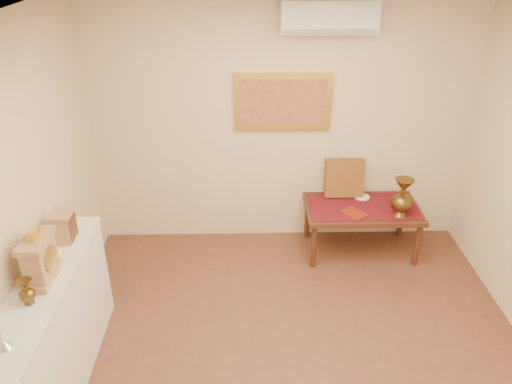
{
  "coord_description": "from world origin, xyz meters",
  "views": [
    {
      "loc": [
        -0.39,
        -2.7,
        3.17
      ],
      "look_at": [
        -0.3,
        1.15,
        1.13
      ],
      "focal_mm": 35.0,
      "sensor_mm": 36.0,
      "label": 1
    }
  ],
  "objects_px": {
    "wooden_chest": "(63,226)",
    "brass_urn_tall": "(403,194)",
    "mantel_clock": "(40,258)",
    "display_ledge": "(49,346)",
    "low_table": "(362,212)"
  },
  "relations": [
    {
      "from": "wooden_chest",
      "to": "brass_urn_tall",
      "type": "bearing_deg",
      "value": 18.91
    },
    {
      "from": "brass_urn_tall",
      "to": "wooden_chest",
      "type": "bearing_deg",
      "value": -161.09
    },
    {
      "from": "mantel_clock",
      "to": "wooden_chest",
      "type": "distance_m",
      "value": 0.51
    },
    {
      "from": "display_ledge",
      "to": "low_table",
      "type": "height_order",
      "value": "display_ledge"
    },
    {
      "from": "wooden_chest",
      "to": "low_table",
      "type": "height_order",
      "value": "wooden_chest"
    },
    {
      "from": "display_ledge",
      "to": "wooden_chest",
      "type": "height_order",
      "value": "wooden_chest"
    },
    {
      "from": "brass_urn_tall",
      "to": "low_table",
      "type": "height_order",
      "value": "brass_urn_tall"
    },
    {
      "from": "mantel_clock",
      "to": "wooden_chest",
      "type": "relative_size",
      "value": 1.68
    },
    {
      "from": "low_table",
      "to": "mantel_clock",
      "type": "bearing_deg",
      "value": -147.14
    },
    {
      "from": "display_ledge",
      "to": "mantel_clock",
      "type": "bearing_deg",
      "value": 86.24
    },
    {
      "from": "mantel_clock",
      "to": "display_ledge",
      "type": "bearing_deg",
      "value": -93.76
    },
    {
      "from": "low_table",
      "to": "wooden_chest",
      "type": "bearing_deg",
      "value": -155.5
    },
    {
      "from": "brass_urn_tall",
      "to": "display_ledge",
      "type": "xyz_separation_m",
      "value": [
        -3.02,
        -1.7,
        -0.31
      ]
    },
    {
      "from": "mantel_clock",
      "to": "low_table",
      "type": "distance_m",
      "value": 3.24
    },
    {
      "from": "display_ledge",
      "to": "mantel_clock",
      "type": "distance_m",
      "value": 0.68
    }
  ]
}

